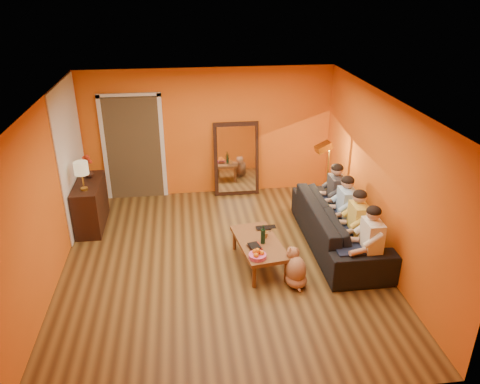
{
  "coord_description": "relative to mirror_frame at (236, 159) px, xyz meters",
  "views": [
    {
      "loc": [
        -0.53,
        -6.3,
        4.18
      ],
      "look_at": [
        0.35,
        0.5,
        1.0
      ],
      "focal_mm": 35.0,
      "sensor_mm": 36.0,
      "label": 1
    }
  ],
  "objects": [
    {
      "name": "table_lamp",
      "position": [
        -2.79,
        -1.38,
        0.34
      ],
      "size": [
        0.24,
        0.24,
        0.51
      ],
      "primitive_type": null,
      "color": "beige",
      "rests_on": "sideboard"
    },
    {
      "name": "fruit_bowl",
      "position": [
        -0.08,
        -3.2,
        -0.26
      ],
      "size": [
        0.26,
        0.26,
        0.16
      ],
      "primitive_type": null,
      "color": "#D74B88",
      "rests_on": "coffee_table"
    },
    {
      "name": "door_jamb_left",
      "position": [
        -2.62,
        0.08,
        0.29
      ],
      "size": [
        0.08,
        0.06,
        2.2
      ],
      "primitive_type": "cube",
      "color": "white",
      "rests_on": "wall_back"
    },
    {
      "name": "door_jamb_right",
      "position": [
        -1.48,
        0.08,
        0.29
      ],
      "size": [
        0.08,
        0.06,
        2.2
      ],
      "primitive_type": "cube",
      "color": "white",
      "rests_on": "wall_back"
    },
    {
      "name": "doorway_recess",
      "position": [
        -2.05,
        0.2,
        0.29
      ],
      "size": [
        1.06,
        0.3,
        2.1
      ],
      "primitive_type": "cube",
      "color": "#3F2D19",
      "rests_on": "floor"
    },
    {
      "name": "mirror_frame",
      "position": [
        0.0,
        0.0,
        0.0
      ],
      "size": [
        0.92,
        0.27,
        1.51
      ],
      "primitive_type": "cube",
      "rotation": [
        -0.14,
        0.0,
        0.0
      ],
      "color": "black",
      "rests_on": "floor"
    },
    {
      "name": "vase",
      "position": [
        -2.79,
        -0.83,
        0.18
      ],
      "size": [
        0.16,
        0.16,
        0.17
      ],
      "primitive_type": "imported",
      "color": "black",
      "rests_on": "sideboard"
    },
    {
      "name": "laptop",
      "position": [
        0.2,
        -2.4,
        -0.33
      ],
      "size": [
        0.33,
        0.22,
        0.03
      ],
      "primitive_type": "imported",
      "rotation": [
        0.0,
        0.0,
        0.03
      ],
      "color": "black",
      "rests_on": "coffee_table"
    },
    {
      "name": "tumbler",
      "position": [
        0.14,
        -2.63,
        -0.29
      ],
      "size": [
        0.12,
        0.12,
        0.09
      ],
      "primitive_type": "imported",
      "rotation": [
        0.0,
        0.0,
        -0.2
      ],
      "color": "#B27F3F",
      "rests_on": "coffee_table"
    },
    {
      "name": "flowers",
      "position": [
        -2.79,
        -0.83,
        0.43
      ],
      "size": [
        0.17,
        0.17,
        0.45
      ],
      "primitive_type": null,
      "color": "#AD2A13",
      "rests_on": "vase"
    },
    {
      "name": "white_accent",
      "position": [
        -3.04,
        -0.88,
        0.54
      ],
      "size": [
        0.02,
        1.9,
        2.58
      ],
      "primitive_type": "cube",
      "color": "white",
      "rests_on": "wall_left"
    },
    {
      "name": "door_header",
      "position": [
        -2.05,
        0.08,
        1.36
      ],
      "size": [
        1.22,
        0.06,
        0.08
      ],
      "primitive_type": "cube",
      "color": "white",
      "rests_on": "wall_back"
    },
    {
      "name": "person_mid_right",
      "position": [
        1.58,
        -2.23,
        -0.15
      ],
      "size": [
        0.7,
        0.44,
        1.22
      ],
      "primitive_type": null,
      "color": "#9CC5F2",
      "rests_on": "sofa"
    },
    {
      "name": "person_mid_left",
      "position": [
        1.58,
        -2.78,
        -0.15
      ],
      "size": [
        0.7,
        0.44,
        1.22
      ],
      "primitive_type": null,
      "color": "gold",
      "rests_on": "sofa"
    },
    {
      "name": "wine_bottle",
      "position": [
        0.07,
        -2.8,
        -0.18
      ],
      "size": [
        0.07,
        0.07,
        0.31
      ],
      "primitive_type": "cylinder",
      "color": "black",
      "rests_on": "coffee_table"
    },
    {
      "name": "sideboard",
      "position": [
        -2.79,
        -1.08,
        -0.34
      ],
      "size": [
        0.44,
        1.18,
        0.85
      ],
      "primitive_type": "cube",
      "color": "black",
      "rests_on": "floor"
    },
    {
      "name": "mirror_glass",
      "position": [
        0.0,
        -0.04,
        0.0
      ],
      "size": [
        0.78,
        0.21,
        1.35
      ],
      "primitive_type": "cube",
      "rotation": [
        -0.14,
        0.0,
        0.0
      ],
      "color": "white",
      "rests_on": "mirror_frame"
    },
    {
      "name": "room_shell",
      "position": [
        -0.55,
        -2.26,
        0.54
      ],
      "size": [
        5.0,
        5.5,
        2.6
      ],
      "color": "brown",
      "rests_on": "ground"
    },
    {
      "name": "book_upper",
      "position": [
        -0.16,
        -2.96,
        -0.29
      ],
      "size": [
        0.2,
        0.24,
        0.02
      ],
      "primitive_type": "imported",
      "rotation": [
        0.0,
        0.0,
        0.24
      ],
      "color": "black",
      "rests_on": "book_mid"
    },
    {
      "name": "book_mid",
      "position": [
        -0.15,
        -2.94,
        -0.31
      ],
      "size": [
        0.2,
        0.25,
        0.02
      ],
      "primitive_type": "imported",
      "rotation": [
        0.0,
        0.0,
        0.15
      ],
      "color": "#AD2A13",
      "rests_on": "book_lower"
    },
    {
      "name": "person_far_left",
      "position": [
        1.58,
        -3.33,
        -0.15
      ],
      "size": [
        0.7,
        0.44,
        1.22
      ],
      "primitive_type": null,
      "color": "silver",
      "rests_on": "sofa"
    },
    {
      "name": "floor_lamp",
      "position": [
        1.55,
        -1.24,
        -0.04
      ],
      "size": [
        0.34,
        0.3,
        1.44
      ],
      "primitive_type": null,
      "rotation": [
        0.0,
        0.0,
        0.22
      ],
      "color": "gold",
      "rests_on": "floor"
    },
    {
      "name": "person_far_right",
      "position": [
        1.58,
        -1.68,
        -0.15
      ],
      "size": [
        0.7,
        0.44,
        1.22
      ],
      "primitive_type": null,
      "color": "#303034",
      "rests_on": "sofa"
    },
    {
      "name": "book_lower",
      "position": [
        -0.16,
        -2.95,
        -0.33
      ],
      "size": [
        0.23,
        0.27,
        0.02
      ],
      "primitive_type": "imported",
      "rotation": [
        0.0,
        0.0,
        0.32
      ],
      "color": "black",
      "rests_on": "coffee_table"
    },
    {
      "name": "sofa",
      "position": [
        1.45,
        -2.33,
        -0.38
      ],
      "size": [
        2.59,
        1.01,
        0.76
      ],
      "primitive_type": "imported",
      "rotation": [
        0.0,
        0.0,
        1.57
      ],
      "color": "black",
      "rests_on": "floor"
    },
    {
      "name": "coffee_table",
      "position": [
        0.02,
        -2.75,
        -0.55
      ],
      "size": [
        0.79,
        1.3,
        0.42
      ],
      "primitive_type": null,
      "rotation": [
        0.0,
        0.0,
        0.15
      ],
      "color": "brown",
      "rests_on": "floor"
    },
    {
      "name": "dog",
      "position": [
        0.48,
        -3.32,
        -0.47
      ],
      "size": [
        0.36,
        0.52,
        0.58
      ],
      "primitive_type": null,
      "rotation": [
        0.0,
        0.0,
        -0.08
      ],
      "color": "#A26A49",
      "rests_on": "floor"
    }
  ]
}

